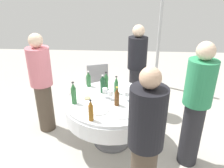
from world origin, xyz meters
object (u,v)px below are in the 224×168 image
object	(u,v)px
person_front	(196,105)
plate_left	(99,110)
bottle_brown_south	(117,97)
plate_rear	(87,99)
dining_table	(112,109)
bottle_green_front	(106,81)
bottle_green_east	(116,86)
bottle_amber_right	(91,111)
wine_glass_mid	(111,94)
wine_glass_inner	(127,94)
chair_inner	(97,80)
bottle_green_north	(74,94)
person_south	(42,83)
person_mid	(137,68)
plate_near	(144,99)
wine_glass_north	(105,91)
plate_west	(122,115)
bottle_green_mid	(88,79)
bottle_dark_green_inner	(103,84)
person_east	(145,144)

from	to	relation	value
person_front	plate_left	bearing A→B (deg)	-73.82
bottle_brown_south	plate_rear	world-z (taller)	bottle_brown_south
dining_table	plate_left	xyz separation A→B (m)	(-0.30, 0.15, 0.16)
bottle_green_front	plate_left	distance (m)	0.64
bottle_green_east	bottle_amber_right	size ratio (longest dim) A/B	0.99
wine_glass_mid	bottle_amber_right	bearing A→B (deg)	159.43
wine_glass_inner	chair_inner	distance (m)	1.38
bottle_green_north	person_front	bearing A→B (deg)	-97.58
person_south	person_mid	xyz separation A→B (m)	(0.75, -1.49, 0.00)
bottle_green_front	plate_near	size ratio (longest dim) A/B	1.36
bottle_green_north	wine_glass_north	distance (m)	0.45
bottle_green_east	person_mid	bearing A→B (deg)	-22.10
plate_rear	plate_west	bearing A→B (deg)	-127.21
wine_glass_inner	plate_west	size ratio (longest dim) A/B	0.61
bottle_green_east	bottle_green_front	xyz separation A→B (m)	(0.12, 0.16, 0.01)
bottle_amber_right	chair_inner	xyz separation A→B (m)	(1.73, 0.15, -0.35)
person_mid	plate_left	bearing A→B (deg)	-91.30
bottle_green_mid	person_front	bearing A→B (deg)	-117.90
bottle_green_north	wine_glass_mid	world-z (taller)	bottle_green_north
person_south	person_mid	distance (m)	1.67
chair_inner	person_front	bearing A→B (deg)	-64.45
bottle_amber_right	plate_west	xyz separation A→B (m)	(0.13, -0.36, -0.12)
wine_glass_mid	person_south	size ratio (longest dim) A/B	0.08
bottle_green_front	wine_glass_mid	size ratio (longest dim) A/B	2.15
bottle_green_front	plate_left	xyz separation A→B (m)	(-0.62, 0.04, -0.13)
bottle_green_east	wine_glass_north	world-z (taller)	bottle_green_east
plate_rear	bottle_brown_south	bearing A→B (deg)	-106.80
dining_table	bottle_green_front	distance (m)	0.44
bottle_brown_south	plate_near	bearing A→B (deg)	-65.87
bottle_green_front	bottle_dark_green_inner	xyz separation A→B (m)	(-0.10, 0.04, -0.00)
plate_left	person_front	distance (m)	1.21
person_east	wine_glass_north	bearing A→B (deg)	-86.34
bottle_green_mid	bottle_green_east	bearing A→B (deg)	-116.54
person_east	bottle_dark_green_inner	bearing A→B (deg)	-87.06
dining_table	person_front	xyz separation A→B (m)	(-0.35, -1.05, 0.29)
wine_glass_north	wine_glass_inner	size ratio (longest dim) A/B	1.05
wine_glass_mid	plate_left	distance (m)	0.34
bottle_green_mid	bottle_dark_green_inner	world-z (taller)	bottle_dark_green_inner
dining_table	person_east	size ratio (longest dim) A/B	0.82
bottle_green_mid	person_front	xyz separation A→B (m)	(-0.77, -1.45, 0.02)
wine_glass_north	chair_inner	xyz separation A→B (m)	(1.13, 0.27, -0.33)
dining_table	plate_left	world-z (taller)	plate_left
wine_glass_inner	plate_west	bearing A→B (deg)	169.96
wine_glass_north	plate_rear	size ratio (longest dim) A/B	0.65
bottle_green_front	plate_west	xyz separation A→B (m)	(-0.72, -0.25, -0.13)
dining_table	bottle_green_north	bearing A→B (deg)	105.09
bottle_dark_green_inner	wine_glass_mid	bearing A→B (deg)	-148.94
bottle_green_front	person_front	distance (m)	1.34
plate_west	person_front	xyz separation A→B (m)	(0.05, -0.91, 0.13)
bottle_amber_right	wine_glass_inner	xyz separation A→B (m)	(0.52, -0.43, -0.03)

